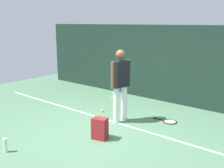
% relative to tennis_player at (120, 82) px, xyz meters
% --- Properties ---
extents(ground_plane, '(12.00, 12.00, 0.00)m').
position_rel_tennis_player_xyz_m(ground_plane, '(0.10, -0.82, -0.97)').
color(ground_plane, '#4C7556').
extents(back_fence, '(10.00, 0.10, 2.23)m').
position_rel_tennis_player_xyz_m(back_fence, '(0.10, 2.18, 0.15)').
color(back_fence, '#192D23').
rests_on(back_fence, ground).
extents(court_line, '(9.00, 0.05, 0.00)m').
position_rel_tennis_player_xyz_m(court_line, '(0.10, -0.12, -0.96)').
color(court_line, white).
rests_on(court_line, ground).
extents(tennis_player, '(0.29, 0.52, 1.70)m').
position_rel_tennis_player_xyz_m(tennis_player, '(0.00, 0.00, 0.00)').
color(tennis_player, white).
rests_on(tennis_player, ground).
extents(tennis_racket, '(0.62, 0.34, 0.03)m').
position_rel_tennis_player_xyz_m(tennis_racket, '(0.91, 0.71, -0.95)').
color(tennis_racket, black).
rests_on(tennis_racket, ground).
extents(backpack, '(0.34, 0.34, 0.44)m').
position_rel_tennis_player_xyz_m(backpack, '(0.29, -1.01, -0.76)').
color(backpack, maroon).
rests_on(backpack, ground).
extents(tennis_ball_near_player, '(0.07, 0.07, 0.07)m').
position_rel_tennis_player_xyz_m(tennis_ball_near_player, '(-0.78, 0.24, -0.93)').
color(tennis_ball_near_player, '#CCE033').
rests_on(tennis_ball_near_player, ground).
extents(tennis_ball_by_fence, '(0.07, 0.07, 0.07)m').
position_rel_tennis_player_xyz_m(tennis_ball_by_fence, '(-1.36, 1.35, -0.93)').
color(tennis_ball_by_fence, '#CCE033').
rests_on(tennis_ball_by_fence, ground).
extents(water_bottle, '(0.07, 0.07, 0.26)m').
position_rel_tennis_player_xyz_m(water_bottle, '(-0.64, -2.55, -0.84)').
color(water_bottle, white).
rests_on(water_bottle, ground).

